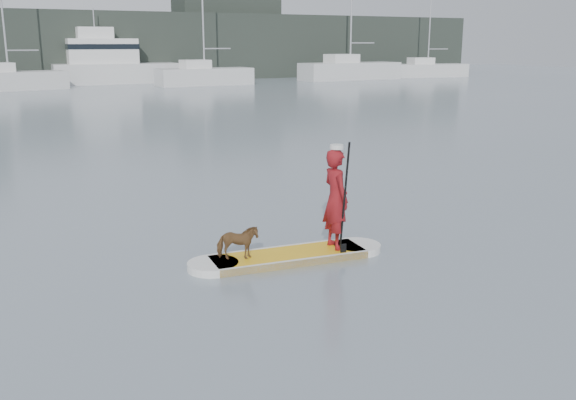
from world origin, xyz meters
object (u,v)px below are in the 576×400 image
sailboat_d (8,79)px  sailboat_f (349,69)px  paddleboard (288,256)px  paddler (336,199)px  sailboat_e (204,75)px  sailboat_g (427,69)px  motor_yacht_a (110,63)px  dog (237,243)px

sailboat_d → sailboat_f: sailboat_f is taller
paddleboard → paddler: bearing=-0.0°
sailboat_f → paddler: bearing=-125.2°
paddler → sailboat_f: (28.14, 42.24, 0.04)m
sailboat_e → sailboat_g: 24.21m
paddler → sailboat_e: size_ratio=0.15×
sailboat_f → motor_yacht_a: size_ratio=1.41×
paddler → sailboat_g: bearing=-37.9°
sailboat_e → motor_yacht_a: sailboat_e is taller
motor_yacht_a → sailboat_d: bearing=-149.0°
paddleboard → sailboat_e: size_ratio=0.29×
sailboat_g → sailboat_e: bearing=-167.3°
paddler → sailboat_e: sailboat_e is taller
motor_yacht_a → sailboat_f: bearing=-8.2°
sailboat_f → motor_yacht_a: (-20.95, 4.54, 0.72)m
sailboat_d → motor_yacht_a: 9.41m
sailboat_f → sailboat_g: sailboat_f is taller
sailboat_e → paddleboard: bearing=-109.6°
paddleboard → sailboat_e: 43.50m
sailboat_e → motor_yacht_a: bearing=137.4°
sailboat_d → dog: bearing=-100.1°
sailboat_d → sailboat_g: sailboat_d is taller
dog → sailboat_f: 51.55m
dog → sailboat_d: bearing=21.1°
paddler → sailboat_e: bearing=-14.4°
dog → sailboat_d: size_ratio=0.06×
paddler → dog: 1.77m
paddleboard → paddler: paddler is taller
paddleboard → motor_yacht_a: (8.02, 46.69, 1.65)m
dog → sailboat_e: size_ratio=0.06×
sailboat_d → sailboat_f: bearing=-10.0°
dog → sailboat_d: 42.35m
sailboat_d → motor_yacht_a: bearing=17.6°
sailboat_e → motor_yacht_a: (-6.19, 5.59, 0.91)m
sailboat_f → dog: bearing=-126.9°
sailboat_e → sailboat_f: bearing=3.5°
sailboat_e → motor_yacht_a: size_ratio=1.08×
paddleboard → sailboat_g: bearing=54.5°
dog → sailboat_g: sailboat_g is taller
dog → sailboat_f: (29.82, 42.05, 0.59)m
motor_yacht_a → paddleboard: bearing=-95.7°
sailboat_e → sailboat_g: bearing=2.5°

